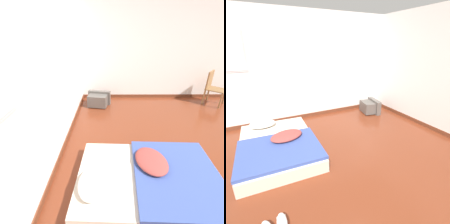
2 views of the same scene
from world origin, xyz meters
TOP-DOWN VIEW (x-y plane):
  - wall_back at (-0.01, 2.97)m, footprint 8.09×0.08m
  - wall_right at (2.87, 0.00)m, footprint 0.08×8.28m
  - mattress_bed at (-0.45, 1.60)m, footprint 1.37×1.91m
  - crt_tv at (2.23, 2.44)m, footprint 0.51×0.61m
  - wooden_chair at (2.39, -0.64)m, footprint 0.64×0.64m

SIDE VIEW (x-z plane):
  - mattress_bed at x=-0.45m, z-range -0.04..0.31m
  - crt_tv at x=2.23m, z-range -0.01..0.36m
  - wooden_chair at x=2.39m, z-range 0.07..0.95m
  - wall_right at x=2.87m, z-range -0.01..2.59m
  - wall_back at x=-0.01m, z-range -0.01..2.59m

